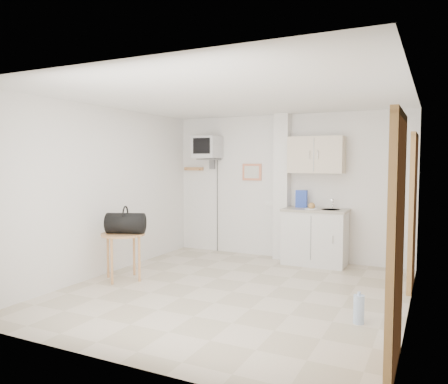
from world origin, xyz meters
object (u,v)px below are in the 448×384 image
at_px(duffel_bag, 126,223).
at_px(water_bottle, 359,309).
at_px(crt_television, 207,148).
at_px(round_table, 123,240).

distance_m(duffel_bag, water_bottle, 3.34).
bearing_deg(duffel_bag, water_bottle, -25.74).
height_order(duffel_bag, water_bottle, duffel_bag).
bearing_deg(crt_television, round_table, -95.27).
bearing_deg(round_table, crt_television, 84.73).
relative_size(round_table, water_bottle, 1.99).
bearing_deg(crt_television, duffel_bag, -94.13).
bearing_deg(duffel_bag, round_table, 165.59).
distance_m(round_table, water_bottle, 3.34).
xyz_separation_m(round_table, duffel_bag, (0.04, 0.00, 0.24)).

